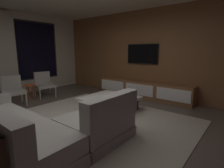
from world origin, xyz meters
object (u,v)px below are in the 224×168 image
(coffee_table, at_px, (110,104))
(book_stack_on_coffee_table, at_px, (117,96))
(accent_chair_near_window, at_px, (44,83))
(side_stool, at_px, (30,88))
(sectional_couch, at_px, (35,129))
(mounted_tv, at_px, (142,54))
(accent_chair_by_curtain, at_px, (13,89))
(media_console, at_px, (144,90))

(coffee_table, relative_size, book_stack_on_coffee_table, 4.21)
(coffee_table, xyz_separation_m, accent_chair_near_window, (-0.21, 2.55, 0.25))
(side_stool, bearing_deg, sectional_couch, -115.41)
(coffee_table, relative_size, side_stool, 2.52)
(mounted_tv, bearing_deg, accent_chair_by_curtain, 143.72)
(coffee_table, bearing_deg, mounted_tv, 5.91)
(book_stack_on_coffee_table, xyz_separation_m, accent_chair_near_window, (-0.34, 2.68, 0.04))
(sectional_couch, xyz_separation_m, mounted_tv, (3.80, 0.31, 1.06))
(accent_chair_near_window, xyz_separation_m, accent_chair_by_curtain, (-1.00, -0.13, 0.00))
(side_stool, distance_m, mounted_tv, 3.58)
(accent_chair_by_curtain, relative_size, media_console, 0.25)
(sectional_couch, distance_m, side_stool, 2.91)
(accent_chair_near_window, bearing_deg, accent_chair_by_curtain, -172.74)
(side_stool, bearing_deg, accent_chair_near_window, 6.05)
(coffee_table, relative_size, mounted_tv, 1.09)
(book_stack_on_coffee_table, bearing_deg, accent_chair_by_curtain, 117.55)
(book_stack_on_coffee_table, height_order, mounted_tv, mounted_tv)
(coffee_table, distance_m, accent_chair_by_curtain, 2.72)
(coffee_table, relative_size, accent_chair_by_curtain, 1.49)
(side_stool, bearing_deg, media_console, -46.62)
(sectional_couch, height_order, mounted_tv, mounted_tv)
(accent_chair_near_window, bearing_deg, media_console, -53.85)
(accent_chair_by_curtain, height_order, side_stool, accent_chair_by_curtain)
(sectional_couch, distance_m, book_stack_on_coffee_table, 2.09)
(accent_chair_near_window, xyz_separation_m, side_stool, (-0.50, -0.05, -0.06))
(coffee_table, bearing_deg, book_stack_on_coffee_table, -44.56)
(accent_chair_near_window, relative_size, side_stool, 1.70)
(book_stack_on_coffee_table, xyz_separation_m, side_stool, (-0.84, 2.63, -0.02))
(book_stack_on_coffee_table, bearing_deg, coffee_table, 135.44)
(sectional_couch, xyz_separation_m, accent_chair_near_window, (1.75, 2.68, 0.14))
(book_stack_on_coffee_table, bearing_deg, accent_chair_near_window, 97.16)
(book_stack_on_coffee_table, xyz_separation_m, media_console, (1.53, 0.12, -0.14))
(accent_chair_by_curtain, bearing_deg, sectional_couch, -106.40)
(coffee_table, bearing_deg, sectional_couch, -176.38)
(book_stack_on_coffee_table, xyz_separation_m, mounted_tv, (1.72, 0.32, 0.96))
(sectional_couch, distance_m, accent_chair_by_curtain, 2.66)
(sectional_couch, relative_size, accent_chair_near_window, 3.21)
(sectional_couch, relative_size, accent_chair_by_curtain, 3.21)
(book_stack_on_coffee_table, bearing_deg, mounted_tv, 10.45)
(media_console, bearing_deg, accent_chair_by_curtain, 139.66)
(sectional_couch, bearing_deg, accent_chair_by_curtain, 73.60)
(mounted_tv, bearing_deg, coffee_table, -174.09)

